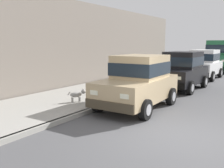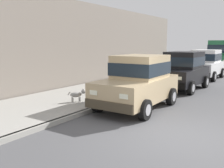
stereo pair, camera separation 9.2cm
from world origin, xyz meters
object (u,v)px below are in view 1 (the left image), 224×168
(car_black_hatchback, at_px, (182,70))
(dog_grey, at_px, (78,94))
(car_green_van, at_px, (221,54))
(car_tan_hatchback, at_px, (138,81))
(car_white_hatchback, at_px, (204,64))

(car_black_hatchback, bearing_deg, dog_grey, -110.24)
(car_black_hatchback, height_order, dog_grey, car_black_hatchback)
(car_green_van, height_order, dog_grey, car_green_van)
(car_tan_hatchback, bearing_deg, dog_grey, -153.71)
(car_tan_hatchback, bearing_deg, car_black_hatchback, 89.38)
(car_tan_hatchback, relative_size, car_black_hatchback, 1.00)
(car_white_hatchback, distance_m, car_green_van, 5.18)
(car_tan_hatchback, xyz_separation_m, car_black_hatchback, (0.05, 4.60, 0.00))
(dog_grey, bearing_deg, car_tan_hatchback, 26.29)
(car_tan_hatchback, distance_m, dog_grey, 2.31)
(car_green_van, bearing_deg, car_white_hatchback, -91.50)
(car_tan_hatchback, relative_size, car_white_hatchback, 1.01)
(car_white_hatchback, height_order, car_green_van, car_green_van)
(car_tan_hatchback, xyz_separation_m, car_green_van, (0.10, 14.45, 0.42))
(car_green_van, xyz_separation_m, dog_grey, (-2.11, -15.44, -0.97))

